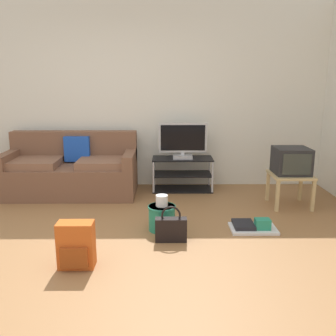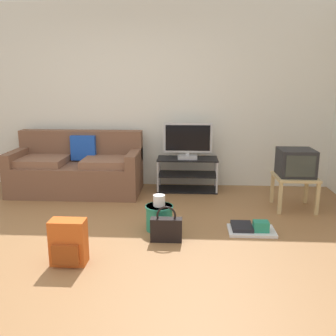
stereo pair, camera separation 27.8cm
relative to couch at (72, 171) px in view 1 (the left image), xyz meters
name	(u,v)px [view 1 (the left image)]	position (x,y,z in m)	size (l,w,h in m)	color
ground_plane	(99,255)	(0.71, -1.94, -0.34)	(9.00, 9.80, 0.02)	olive
wall_back	(123,96)	(0.71, 0.51, 1.02)	(9.00, 0.10, 2.70)	silver
couch	(72,171)	(0.00, 0.00, 0.00)	(1.82, 0.83, 0.86)	brown
tv_stand	(182,174)	(1.58, 0.17, -0.09)	(0.87, 0.42, 0.48)	black
flat_tv	(183,141)	(1.58, 0.15, 0.41)	(0.69, 0.22, 0.52)	#B2B2B7
side_table	(290,179)	(2.93, -0.56, 0.03)	(0.50, 0.50, 0.43)	tan
crt_tv	(291,161)	(2.93, -0.54, 0.26)	(0.42, 0.42, 0.33)	#232326
backpack	(76,245)	(0.56, -2.17, -0.13)	(0.31, 0.24, 0.41)	#CC561E
handbag	(171,228)	(1.39, -1.64, -0.20)	(0.32, 0.11, 0.37)	black
cleaning_bucket	(162,216)	(1.29, -1.35, -0.17)	(0.30, 0.30, 0.39)	#238466
floor_tray	(253,226)	(2.28, -1.37, -0.29)	(0.50, 0.33, 0.14)	silver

